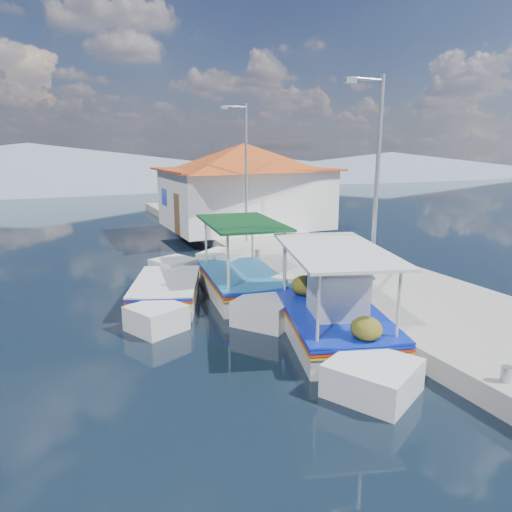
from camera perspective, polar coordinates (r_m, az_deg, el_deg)
name	(u,v)px	position (r m, az deg, el deg)	size (l,w,h in m)	color
ground	(250,376)	(10.17, -0.77, -14.33)	(160.00, 160.00, 0.00)	black
quay	(331,269)	(17.71, 9.09, -1.60)	(5.00, 44.00, 0.50)	#9B9791
bollards	(291,269)	(15.94, 4.27, -1.63)	(0.20, 17.20, 0.30)	#A5A8AD
main_caique	(330,319)	(12.02, 8.98, -7.51)	(3.70, 7.43, 2.55)	silver
caique_green_canopy	(241,283)	(15.20, -1.89, -3.30)	(2.73, 7.14, 2.69)	silver
caique_blue_hull	(165,293)	(14.77, -10.97, -4.45)	(3.23, 5.83, 1.11)	silver
harbor_building	(245,184)	(25.33, -1.40, 8.74)	(10.49, 10.49, 4.40)	white
lamp_post_near	(374,179)	(13.11, 14.13, 9.05)	(1.21, 0.14, 6.00)	#A5A8AD
lamp_post_far	(244,167)	(20.94, -1.44, 10.78)	(1.21, 0.14, 6.00)	#A5A8AD
mountain_ridge	(126,168)	(65.14, -15.44, 10.27)	(171.40, 96.00, 5.50)	slate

